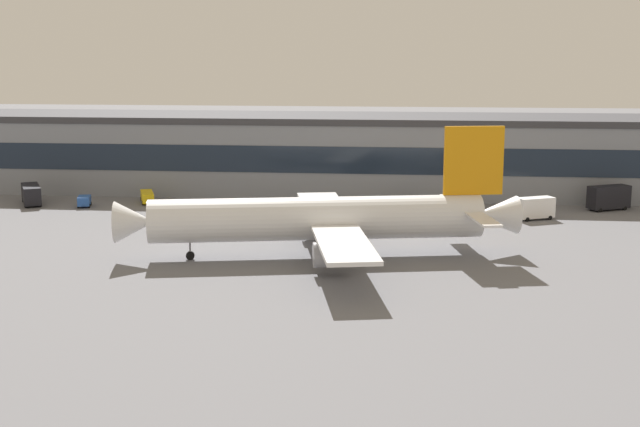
% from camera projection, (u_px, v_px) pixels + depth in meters
% --- Properties ---
extents(ground_plane, '(600.00, 600.00, 0.00)m').
position_uv_depth(ground_plane, '(276.00, 258.00, 110.76)').
color(ground_plane, slate).
extents(terminal_building, '(157.00, 20.38, 14.55)m').
position_uv_depth(terminal_building, '(319.00, 153.00, 161.18)').
color(terminal_building, gray).
rests_on(terminal_building, ground_plane).
extents(airliner, '(52.37, 44.72, 16.90)m').
position_uv_depth(airliner, '(324.00, 218.00, 110.32)').
color(airliner, white).
rests_on(airliner, ground_plane).
extents(fuel_truck, '(6.47, 8.72, 3.35)m').
position_uv_depth(fuel_truck, '(31.00, 193.00, 148.80)').
color(fuel_truck, black).
rests_on(fuel_truck, ground_plane).
extents(crew_van, '(3.81, 5.64, 2.55)m').
position_uv_depth(crew_van, '(454.00, 202.00, 142.46)').
color(crew_van, gray).
rests_on(crew_van, ground_plane).
extents(catering_truck, '(7.60, 5.55, 4.15)m').
position_uv_depth(catering_truck, '(608.00, 197.00, 143.08)').
color(catering_truck, black).
rests_on(catering_truck, ground_plane).
extents(pushback_tractor, '(5.19, 5.27, 1.75)m').
position_uv_depth(pushback_tractor, '(406.00, 202.00, 144.87)').
color(pushback_tractor, '#2651A5').
rests_on(pushback_tractor, ground_plane).
extents(belt_loader, '(4.15, 6.69, 1.95)m').
position_uv_depth(belt_loader, '(147.00, 196.00, 150.34)').
color(belt_loader, yellow).
rests_on(belt_loader, ground_plane).
extents(baggage_tug, '(2.87, 4.00, 1.85)m').
position_uv_depth(baggage_tug, '(84.00, 201.00, 146.42)').
color(baggage_tug, '#2651A5').
rests_on(baggage_tug, ground_plane).
extents(stair_truck, '(6.45, 4.75, 3.55)m').
position_uv_depth(stair_truck, '(535.00, 207.00, 135.19)').
color(stair_truck, white).
rests_on(stair_truck, ground_plane).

